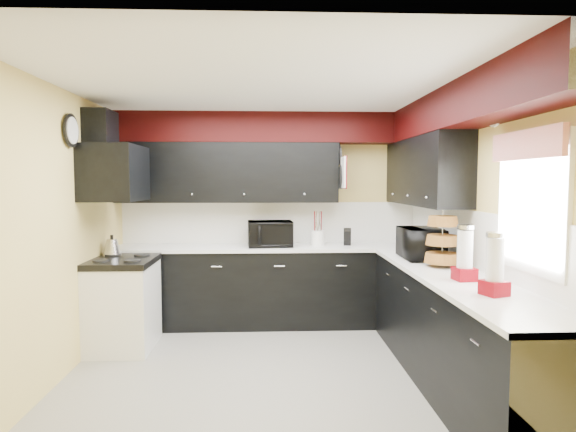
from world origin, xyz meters
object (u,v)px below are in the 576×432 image
object	(u,v)px
microwave	(421,243)
utensil_crock	(318,238)
toaster_oven	(270,234)
knife_block	(347,237)
kettle	(112,247)

from	to	relation	value
microwave	utensil_crock	size ratio (longest dim) A/B	3.07
toaster_oven	knife_block	size ratio (longest dim) A/B	2.66
microwave	kettle	distance (m)	3.19
toaster_oven	kettle	world-z (taller)	toaster_oven
kettle	microwave	bearing A→B (deg)	-8.81
microwave	utensil_crock	xyz separation A→B (m)	(-0.91, 1.01, -0.06)
toaster_oven	kettle	bearing A→B (deg)	-168.53
kettle	knife_block	bearing A→B (deg)	11.54
microwave	knife_block	distance (m)	1.16
microwave	toaster_oven	bearing A→B (deg)	57.96
utensil_crock	toaster_oven	bearing A→B (deg)	-174.03
microwave	knife_block	size ratio (longest dim) A/B	2.85
knife_block	kettle	bearing A→B (deg)	-159.31
knife_block	utensil_crock	bearing A→B (deg)	-169.79
microwave	utensil_crock	world-z (taller)	microwave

